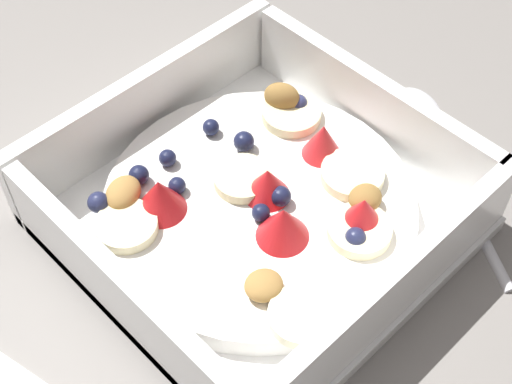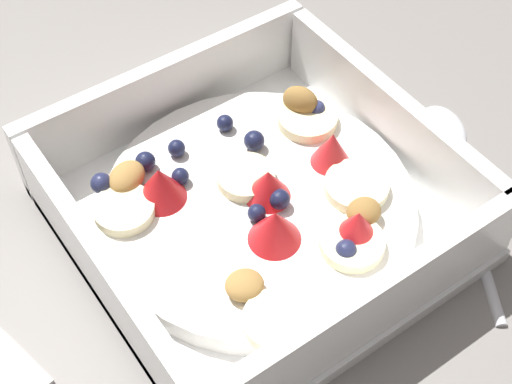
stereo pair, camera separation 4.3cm
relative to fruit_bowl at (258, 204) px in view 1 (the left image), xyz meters
name	(u,v)px [view 1 (the left image)]	position (x,y,z in m)	size (l,w,h in m)	color
ground_plane	(278,211)	(-0.02, 0.00, -0.02)	(2.40, 2.40, 0.00)	gray
fruit_bowl	(258,204)	(0.00, 0.00, 0.00)	(0.21, 0.21, 0.06)	white
spoon	(433,134)	(-0.13, 0.03, -0.01)	(0.11, 0.16, 0.01)	silver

